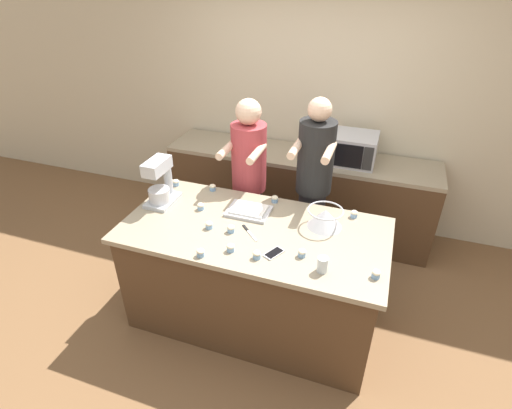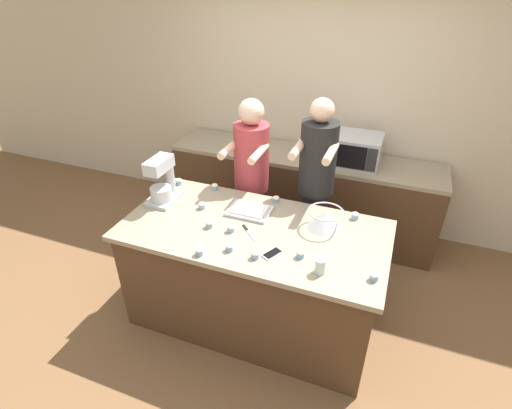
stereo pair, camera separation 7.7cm
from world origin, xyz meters
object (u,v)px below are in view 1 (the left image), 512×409
at_px(cupcake_6, 213,187).
at_px(cupcake_3, 354,214).
at_px(baking_tray, 249,211).
at_px(cupcake_0, 209,225).
at_px(cupcake_4, 257,255).
at_px(cupcake_8, 201,206).
at_px(cupcake_7, 275,199).
at_px(microwave_oven, 353,148).
at_px(cell_phone, 274,253).
at_px(cupcake_9, 231,248).
at_px(person_right, 313,190).
at_px(mixing_bowl, 325,217).
at_px(cupcake_5, 201,253).
at_px(drinking_glass, 323,265).
at_px(cupcake_11, 231,229).
at_px(stand_mixer, 160,184).
at_px(cupcake_1, 302,253).
at_px(cupcake_2, 376,274).
at_px(person_left, 249,183).
at_px(cupcake_10, 176,183).
at_px(knife, 249,232).

bearing_deg(cupcake_6, cupcake_3, -1.11).
relative_size(baking_tray, cupcake_0, 5.75).
height_order(cupcake_4, cupcake_8, same).
bearing_deg(cupcake_3, cupcake_7, 178.71).
bearing_deg(microwave_oven, cupcake_0, -118.41).
distance_m(microwave_oven, cell_phone, 1.70).
xyz_separation_m(cell_phone, cupcake_9, (-0.29, -0.07, 0.02)).
bearing_deg(microwave_oven, person_right, -107.38).
bearing_deg(mixing_bowl, cupcake_7, 154.84).
distance_m(cupcake_6, cupcake_8, 0.32).
bearing_deg(cupcake_5, cupcake_4, 15.88).
relative_size(microwave_oven, cupcake_6, 7.65).
bearing_deg(drinking_glass, cupcake_11, 163.95).
bearing_deg(stand_mixer, cupcake_1, -14.01).
bearing_deg(drinking_glass, cupcake_6, 146.48).
distance_m(mixing_bowl, cupcake_2, 0.62).
relative_size(cupcake_0, cupcake_1, 1.00).
bearing_deg(mixing_bowl, person_right, 111.36).
height_order(cupcake_7, cupcake_8, same).
xyz_separation_m(person_left, mixing_bowl, (0.78, -0.50, 0.10)).
xyz_separation_m(mixing_bowl, cupcake_4, (-0.35, -0.52, -0.05)).
xyz_separation_m(cupcake_5, cupcake_10, (-0.64, 0.82, 0.00)).
relative_size(stand_mixer, cupcake_8, 6.60).
height_order(person_right, knife, person_right).
relative_size(knife, cupcake_10, 2.92).
relative_size(cupcake_5, cupcake_10, 1.00).
distance_m(cupcake_5, cupcake_7, 0.88).
xyz_separation_m(cupcake_6, cupcake_10, (-0.34, -0.03, 0.00)).
distance_m(stand_mixer, cell_phone, 1.13).
xyz_separation_m(person_left, cupcake_2, (1.19, -0.95, 0.06)).
bearing_deg(cupcake_8, cupcake_2, -14.64).
bearing_deg(cupcake_2, person_right, 122.52).
height_order(baking_tray, cupcake_2, cupcake_2).
height_order(microwave_oven, cupcake_10, microwave_oven).
xyz_separation_m(person_left, baking_tray, (0.18, -0.51, 0.05)).
height_order(cupcake_6, cupcake_11, same).
xyz_separation_m(cupcake_3, cupcake_4, (-0.54, -0.72, 0.00)).
height_order(cupcake_6, cupcake_7, same).
distance_m(mixing_bowl, cupcake_11, 0.70).
distance_m(mixing_bowl, cupcake_3, 0.28).
relative_size(baking_tray, cupcake_1, 5.75).
bearing_deg(person_left, cupcake_1, -51.86).
distance_m(microwave_oven, cupcake_5, 2.01).
height_order(cupcake_0, cupcake_2, same).
relative_size(stand_mixer, cupcake_5, 6.60).
bearing_deg(stand_mixer, cupcake_11, -16.71).
relative_size(drinking_glass, knife, 0.62).
height_order(baking_tray, cell_phone, baking_tray).
relative_size(person_right, knife, 10.16).
relative_size(baking_tray, cupcake_3, 5.75).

